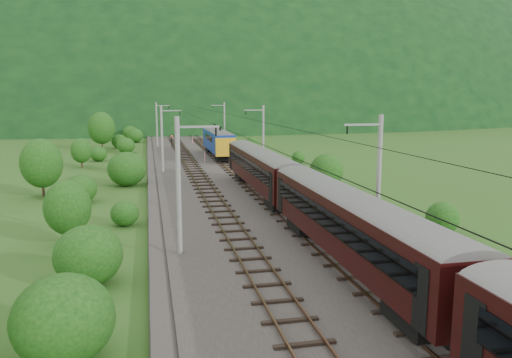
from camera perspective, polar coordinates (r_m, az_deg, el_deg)
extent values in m
plane|color=#345B1C|center=(30.91, 3.03, -8.29)|extent=(600.00, 600.00, 0.00)
cube|color=#38332D|center=(40.26, -0.72, -3.84)|extent=(14.00, 220.00, 0.30)
cube|color=brown|center=(39.69, -5.14, -3.56)|extent=(0.08, 220.00, 0.15)
cube|color=brown|center=(39.89, -3.09, -3.47)|extent=(0.08, 220.00, 0.15)
cube|color=black|center=(39.81, -4.11, -3.71)|extent=(2.40, 220.00, 0.12)
cube|color=brown|center=(40.54, 1.62, -3.25)|extent=(0.08, 220.00, 0.15)
cube|color=brown|center=(40.90, 3.57, -3.15)|extent=(0.08, 220.00, 0.15)
cube|color=black|center=(40.74, 2.60, -3.39)|extent=(2.40, 220.00, 0.12)
cylinder|color=gray|center=(28.89, -8.85, -0.85)|extent=(0.28, 0.28, 8.00)
cube|color=gray|center=(28.58, -6.61, 5.95)|extent=(2.40, 0.12, 0.12)
cylinder|color=black|center=(28.71, -4.60, 5.40)|extent=(0.10, 0.10, 0.50)
cylinder|color=gray|center=(60.63, -10.70, 4.47)|extent=(0.28, 0.28, 8.00)
cube|color=gray|center=(60.48, -9.65, 7.71)|extent=(2.40, 0.12, 0.12)
cylinder|color=black|center=(60.54, -8.69, 7.45)|extent=(0.10, 0.10, 0.50)
cylinder|color=gray|center=(92.54, -11.28, 6.12)|extent=(0.28, 0.28, 8.00)
cube|color=gray|center=(92.45, -10.60, 8.25)|extent=(2.40, 0.12, 0.12)
cylinder|color=black|center=(92.49, -9.97, 8.08)|extent=(0.10, 0.10, 0.50)
cylinder|color=gray|center=(124.50, -11.56, 6.93)|extent=(0.28, 0.28, 8.00)
cube|color=gray|center=(124.43, -11.06, 8.51)|extent=(2.40, 0.12, 0.12)
cylinder|color=black|center=(124.46, -10.59, 8.39)|extent=(0.10, 0.10, 0.50)
cylinder|color=gray|center=(156.48, -11.73, 7.41)|extent=(0.28, 0.28, 8.00)
cube|color=gray|center=(156.42, -11.33, 8.67)|extent=(2.40, 0.12, 0.12)
cylinder|color=black|center=(156.45, -10.96, 8.57)|extent=(0.10, 0.10, 0.50)
cylinder|color=gray|center=(32.07, 13.85, 0.00)|extent=(0.28, 0.28, 8.00)
cube|color=gray|center=(31.19, 12.10, 6.10)|extent=(2.40, 0.12, 0.12)
cylinder|color=black|center=(30.81, 10.38, 5.56)|extent=(0.10, 0.10, 0.50)
cylinder|color=gray|center=(62.20, 0.83, 4.75)|extent=(0.28, 0.28, 8.00)
cube|color=gray|center=(61.76, -0.26, 7.88)|extent=(2.40, 0.12, 0.12)
cylinder|color=black|center=(61.57, -1.18, 7.59)|extent=(0.10, 0.10, 0.50)
cylinder|color=gray|center=(93.58, -3.62, 6.32)|extent=(0.28, 0.28, 8.00)
cube|color=gray|center=(93.29, -4.38, 8.39)|extent=(2.40, 0.12, 0.12)
cylinder|color=black|center=(93.16, -5.00, 8.20)|extent=(0.10, 0.10, 0.50)
cylinder|color=gray|center=(125.28, -5.84, 7.09)|extent=(0.28, 0.28, 8.00)
cube|color=gray|center=(125.06, -6.42, 8.63)|extent=(2.40, 0.12, 0.12)
cylinder|color=black|center=(124.96, -6.88, 8.48)|extent=(0.10, 0.10, 0.50)
cylinder|color=gray|center=(157.10, -7.17, 7.54)|extent=(0.28, 0.28, 8.00)
cube|color=gray|center=(156.92, -7.64, 8.77)|extent=(2.40, 0.12, 0.12)
cylinder|color=black|center=(156.85, -8.00, 8.65)|extent=(0.10, 0.10, 0.50)
cylinder|color=black|center=(38.84, -4.23, 6.02)|extent=(0.03, 198.00, 0.03)
cylinder|color=black|center=(39.79, 2.67, 6.12)|extent=(0.03, 198.00, 0.03)
ellipsoid|color=black|center=(288.65, -10.76, 7.44)|extent=(504.00, 360.00, 244.00)
cube|color=black|center=(26.62, 10.78, -5.10)|extent=(2.70, 20.45, 2.79)
cylinder|color=slate|center=(26.34, 10.87, -2.46)|extent=(2.70, 20.35, 2.70)
cube|color=black|center=(26.04, 8.02, -4.59)|extent=(0.05, 18.00, 1.07)
cube|color=black|center=(27.09, 13.48, -4.21)|extent=(0.05, 18.00, 1.07)
cube|color=black|center=(21.17, 18.42, -14.52)|extent=(2.04, 2.97, 0.84)
cube|color=black|center=(33.56, 5.91, -5.13)|extent=(2.04, 2.97, 0.84)
cube|color=black|center=(46.53, 0.57, 1.29)|extent=(2.70, 20.45, 2.79)
cylinder|color=slate|center=(46.37, 0.57, 2.83)|extent=(2.70, 20.35, 2.70)
cube|color=black|center=(46.20, -1.09, 1.65)|extent=(0.05, 18.00, 1.07)
cube|color=black|center=(46.80, 2.20, 1.75)|extent=(0.05, 18.00, 1.07)
cube|color=black|center=(40.01, 2.84, -2.71)|extent=(2.04, 2.97, 0.84)
cube|color=black|center=(53.73, -1.12, 0.44)|extent=(2.04, 2.97, 0.84)
cube|color=#14369E|center=(75.50, -4.42, 4.42)|extent=(2.70, 16.73, 2.79)
cylinder|color=slate|center=(75.40, -4.44, 5.37)|extent=(2.70, 16.65, 2.70)
cube|color=black|center=(75.30, -5.46, 4.64)|extent=(0.05, 14.72, 1.07)
cube|color=black|center=(75.67, -3.40, 4.69)|extent=(0.05, 14.72, 1.07)
cube|color=black|center=(69.92, -3.75, 2.53)|extent=(2.04, 2.97, 0.84)
cube|color=black|center=(81.45, -4.97, 3.50)|extent=(2.04, 2.97, 0.84)
cube|color=gold|center=(83.58, -5.19, 4.77)|extent=(2.75, 0.50, 2.51)
cube|color=gold|center=(67.47, -3.47, 3.67)|extent=(2.75, 0.50, 2.51)
cube|color=black|center=(78.32, -4.74, 5.99)|extent=(0.08, 1.60, 0.84)
cylinder|color=red|center=(70.08, -5.88, 2.55)|extent=(0.16, 0.16, 1.47)
cylinder|color=red|center=(97.05, -7.26, 4.40)|extent=(0.14, 0.14, 1.32)
cylinder|color=black|center=(90.87, -9.60, 4.21)|extent=(0.14, 0.14, 1.99)
sphere|color=red|center=(90.78, -9.62, 4.87)|extent=(0.24, 0.24, 0.24)
ellipsoid|color=#154412|center=(19.53, -21.13, -14.75)|extent=(3.60, 3.60, 3.24)
ellipsoid|color=#154412|center=(26.62, -18.63, -8.28)|extent=(3.41, 3.41, 3.07)
ellipsoid|color=#154412|center=(37.80, -14.78, -3.83)|extent=(2.06, 2.06, 1.86)
ellipsoid|color=#154412|center=(47.02, -19.37, -1.06)|extent=(2.81, 2.81, 2.53)
ellipsoid|color=#154412|center=(54.33, -14.55, 1.12)|extent=(4.03, 4.03, 3.63)
ellipsoid|color=#154412|center=(63.80, -14.69, 1.82)|extent=(2.80, 2.80, 2.52)
ellipsoid|color=#154412|center=(76.19, -17.56, 2.76)|extent=(2.43, 2.43, 2.19)
ellipsoid|color=#154412|center=(85.53, -14.66, 3.74)|extent=(2.94, 2.94, 2.65)
ellipsoid|color=#154412|center=(94.09, -15.34, 4.17)|extent=(2.83, 2.83, 2.54)
ellipsoid|color=#154412|center=(105.06, -13.66, 4.86)|extent=(3.24, 3.24, 2.92)
ellipsoid|color=#154412|center=(114.69, -14.21, 5.20)|extent=(3.19, 3.19, 2.87)
ellipsoid|color=#154412|center=(122.64, -15.44, 5.38)|extent=(3.09, 3.09, 2.79)
cylinder|color=black|center=(34.12, -20.61, -5.19)|extent=(0.24, 0.24, 2.29)
ellipsoid|color=#154412|center=(33.83, -20.74, -3.05)|extent=(2.94, 2.94, 3.53)
cylinder|color=black|center=(50.99, -23.19, -0.24)|extent=(0.24, 0.24, 3.00)
ellipsoid|color=#154412|center=(50.75, -23.32, 1.67)|extent=(3.85, 3.85, 4.63)
cylinder|color=black|center=(70.24, -19.30, 2.11)|extent=(0.24, 0.24, 2.12)
ellipsoid|color=#154412|center=(70.11, -19.35, 3.09)|extent=(2.73, 2.73, 3.27)
cylinder|color=black|center=(91.60, -17.19, 4.30)|extent=(0.24, 0.24, 3.64)
ellipsoid|color=#154412|center=(91.45, -17.25, 5.59)|extent=(4.69, 4.69, 5.62)
ellipsoid|color=#154412|center=(36.70, 20.51, -4.39)|extent=(2.25, 2.25, 2.03)
ellipsoid|color=#154412|center=(52.20, 8.04, 0.74)|extent=(3.51, 3.51, 3.16)
ellipsoid|color=#154412|center=(70.13, 4.87, 2.40)|extent=(1.83, 1.83, 1.65)
ellipsoid|color=#154412|center=(88.20, -0.49, 4.01)|extent=(2.26, 2.26, 2.03)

